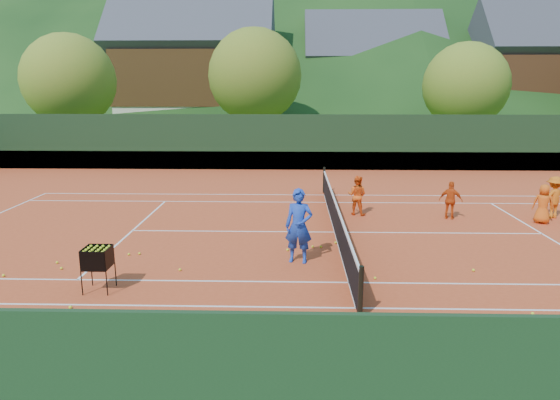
{
  "coord_description": "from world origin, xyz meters",
  "views": [
    {
      "loc": [
        -1.32,
        -15.03,
        4.47
      ],
      "look_at": [
        -1.73,
        0.0,
        1.04
      ],
      "focal_mm": 32.0,
      "sensor_mm": 36.0,
      "label": 1
    }
  ],
  "objects_px": {
    "ball_hopper": "(97,259)",
    "chalet_left": "(195,73)",
    "student_b": "(451,200)",
    "student_c": "(543,204)",
    "student_d": "(554,197)",
    "chalet_right": "(540,77)",
    "chalet_mid": "(371,81)",
    "student_a": "(357,195)",
    "coach": "(299,226)",
    "tennis_net": "(335,217)"
  },
  "relations": [
    {
      "from": "ball_hopper",
      "to": "chalet_left",
      "type": "distance_m",
      "value": 35.32
    },
    {
      "from": "student_b",
      "to": "student_c",
      "type": "xyz_separation_m",
      "value": [
        2.89,
        -0.47,
        0.0
      ]
    },
    {
      "from": "chalet_left",
      "to": "student_d",
      "type": "bearing_deg",
      "value": -57.83
    },
    {
      "from": "ball_hopper",
      "to": "chalet_right",
      "type": "distance_m",
      "value": 43.38
    },
    {
      "from": "student_d",
      "to": "chalet_left",
      "type": "relative_size",
      "value": 0.11
    },
    {
      "from": "student_c",
      "to": "student_b",
      "type": "bearing_deg",
      "value": 14.58
    },
    {
      "from": "student_d",
      "to": "student_c",
      "type": "bearing_deg",
      "value": 28.4
    },
    {
      "from": "student_d",
      "to": "chalet_mid",
      "type": "distance_m",
      "value": 32.37
    },
    {
      "from": "student_a",
      "to": "chalet_right",
      "type": "distance_m",
      "value": 33.98
    },
    {
      "from": "chalet_mid",
      "to": "student_d",
      "type": "bearing_deg",
      "value": -87.06
    },
    {
      "from": "coach",
      "to": "student_a",
      "type": "bearing_deg",
      "value": 76.7
    },
    {
      "from": "tennis_net",
      "to": "chalet_right",
      "type": "bearing_deg",
      "value": 56.31
    },
    {
      "from": "student_a",
      "to": "student_c",
      "type": "distance_m",
      "value": 6.11
    },
    {
      "from": "student_a",
      "to": "tennis_net",
      "type": "height_order",
      "value": "student_a"
    },
    {
      "from": "ball_hopper",
      "to": "chalet_right",
      "type": "height_order",
      "value": "chalet_right"
    },
    {
      "from": "student_b",
      "to": "ball_hopper",
      "type": "relative_size",
      "value": 1.31
    },
    {
      "from": "student_d",
      "to": "chalet_mid",
      "type": "height_order",
      "value": "chalet_mid"
    },
    {
      "from": "student_a",
      "to": "tennis_net",
      "type": "xyz_separation_m",
      "value": [
        -0.94,
        -2.24,
        -0.2
      ]
    },
    {
      "from": "tennis_net",
      "to": "chalet_mid",
      "type": "relative_size",
      "value": 0.95
    },
    {
      "from": "student_c",
      "to": "chalet_mid",
      "type": "relative_size",
      "value": 0.1
    },
    {
      "from": "coach",
      "to": "student_c",
      "type": "height_order",
      "value": "coach"
    },
    {
      "from": "student_b",
      "to": "student_c",
      "type": "bearing_deg",
      "value": -165.47
    },
    {
      "from": "chalet_mid",
      "to": "coach",
      "type": "bearing_deg",
      "value": -101.04
    },
    {
      "from": "student_d",
      "to": "ball_hopper",
      "type": "height_order",
      "value": "student_d"
    },
    {
      "from": "tennis_net",
      "to": "ball_hopper",
      "type": "xyz_separation_m",
      "value": [
        -5.63,
        -4.71,
        0.25
      ]
    },
    {
      "from": "coach",
      "to": "ball_hopper",
      "type": "relative_size",
      "value": 1.93
    },
    {
      "from": "tennis_net",
      "to": "chalet_left",
      "type": "distance_m",
      "value": 32.04
    },
    {
      "from": "student_d",
      "to": "tennis_net",
      "type": "height_order",
      "value": "student_d"
    },
    {
      "from": "student_a",
      "to": "ball_hopper",
      "type": "relative_size",
      "value": 1.4
    },
    {
      "from": "tennis_net",
      "to": "student_d",
      "type": "bearing_deg",
      "value": 14.32
    },
    {
      "from": "chalet_mid",
      "to": "chalet_right",
      "type": "height_order",
      "value": "chalet_right"
    },
    {
      "from": "student_a",
      "to": "ball_hopper",
      "type": "bearing_deg",
      "value": 70.8
    },
    {
      "from": "student_a",
      "to": "ball_hopper",
      "type": "distance_m",
      "value": 9.56
    },
    {
      "from": "chalet_left",
      "to": "student_c",
      "type": "bearing_deg",
      "value": -59.45
    },
    {
      "from": "coach",
      "to": "tennis_net",
      "type": "xyz_separation_m",
      "value": [
        1.17,
        2.73,
        -0.47
      ]
    },
    {
      "from": "chalet_left",
      "to": "chalet_mid",
      "type": "distance_m",
      "value": 16.51
    },
    {
      "from": "coach",
      "to": "student_c",
      "type": "xyz_separation_m",
      "value": [
        8.13,
        3.99,
        -0.31
      ]
    },
    {
      "from": "chalet_mid",
      "to": "student_b",
      "type": "bearing_deg",
      "value": -93.42
    },
    {
      "from": "student_c",
      "to": "chalet_right",
      "type": "bearing_deg",
      "value": -90.58
    },
    {
      "from": "coach",
      "to": "chalet_right",
      "type": "xyz_separation_m",
      "value": [
        21.17,
        32.73,
        4.27
      ]
    },
    {
      "from": "student_d",
      "to": "tennis_net",
      "type": "bearing_deg",
      "value": -2.94
    },
    {
      "from": "student_b",
      "to": "tennis_net",
      "type": "distance_m",
      "value": 4.42
    },
    {
      "from": "student_a",
      "to": "chalet_left",
      "type": "relative_size",
      "value": 0.1
    },
    {
      "from": "student_b",
      "to": "student_c",
      "type": "distance_m",
      "value": 2.93
    },
    {
      "from": "tennis_net",
      "to": "student_a",
      "type": "bearing_deg",
      "value": 67.32
    },
    {
      "from": "student_d",
      "to": "chalet_mid",
      "type": "xyz_separation_m",
      "value": [
        -1.64,
        32.05,
        4.24
      ]
    },
    {
      "from": "coach",
      "to": "student_b",
      "type": "height_order",
      "value": "coach"
    },
    {
      "from": "chalet_left",
      "to": "chalet_mid",
      "type": "height_order",
      "value": "chalet_left"
    },
    {
      "from": "student_c",
      "to": "student_d",
      "type": "xyz_separation_m",
      "value": [
        0.68,
        0.69,
        0.07
      ]
    },
    {
      "from": "chalet_right",
      "to": "chalet_left",
      "type": "bearing_deg",
      "value": -180.0
    }
  ]
}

